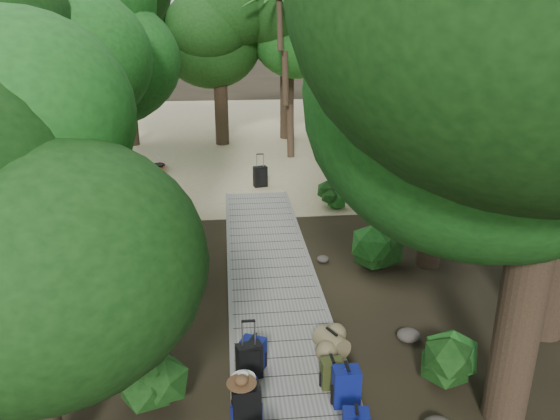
{
  "coord_description": "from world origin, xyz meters",
  "views": [
    {
      "loc": [
        -0.94,
        -9.92,
        5.8
      ],
      "look_at": [
        0.37,
        2.97,
        1.0
      ],
      "focal_mm": 35.0,
      "sensor_mm": 36.0,
      "label": 1
    }
  ],
  "objects_px": {
    "backpack_left_b": "(246,404)",
    "sun_lounger": "(348,164)",
    "backpack_right_c": "(346,385)",
    "backpack_left_d": "(253,352)",
    "lone_suitcase_on_sand": "(260,177)",
    "backpack_left_c": "(246,398)",
    "suitcase_on_boardwalk": "(249,361)",
    "backpack_right_d": "(332,372)",
    "duffel_right_khaki": "(331,342)",
    "kayak": "(158,167)"
  },
  "relations": [
    {
      "from": "backpack_left_b",
      "to": "sun_lounger",
      "type": "relative_size",
      "value": 0.44
    },
    {
      "from": "backpack_right_d",
      "to": "suitcase_on_boardwalk",
      "type": "distance_m",
      "value": 1.34
    },
    {
      "from": "backpack_left_b",
      "to": "lone_suitcase_on_sand",
      "type": "xyz_separation_m",
      "value": [
        0.98,
        11.57,
        -0.11
      ]
    },
    {
      "from": "backpack_left_b",
      "to": "suitcase_on_boardwalk",
      "type": "distance_m",
      "value": 1.08
    },
    {
      "from": "backpack_right_d",
      "to": "suitcase_on_boardwalk",
      "type": "height_order",
      "value": "suitcase_on_boardwalk"
    },
    {
      "from": "backpack_left_c",
      "to": "backpack_right_d",
      "type": "distance_m",
      "value": 1.51
    },
    {
      "from": "backpack_right_d",
      "to": "lone_suitcase_on_sand",
      "type": "bearing_deg",
      "value": 89.43
    },
    {
      "from": "backpack_right_c",
      "to": "kayak",
      "type": "xyz_separation_m",
      "value": [
        -4.24,
        13.53,
        -0.26
      ]
    },
    {
      "from": "backpack_left_d",
      "to": "kayak",
      "type": "xyz_separation_m",
      "value": [
        -2.89,
        12.49,
        -0.22
      ]
    },
    {
      "from": "duffel_right_khaki",
      "to": "backpack_left_b",
      "type": "bearing_deg",
      "value": -160.08
    },
    {
      "from": "backpack_left_c",
      "to": "kayak",
      "type": "xyz_separation_m",
      "value": [
        -2.71,
        13.69,
        -0.26
      ]
    },
    {
      "from": "backpack_left_c",
      "to": "lone_suitcase_on_sand",
      "type": "relative_size",
      "value": 0.97
    },
    {
      "from": "backpack_left_d",
      "to": "lone_suitcase_on_sand",
      "type": "bearing_deg",
      "value": 110.43
    },
    {
      "from": "backpack_right_c",
      "to": "duffel_right_khaki",
      "type": "height_order",
      "value": "backpack_right_c"
    },
    {
      "from": "backpack_left_b",
      "to": "backpack_left_c",
      "type": "relative_size",
      "value": 1.07
    },
    {
      "from": "backpack_right_d",
      "to": "kayak",
      "type": "xyz_separation_m",
      "value": [
        -4.11,
        13.1,
        -0.18
      ]
    },
    {
      "from": "backpack_left_d",
      "to": "suitcase_on_boardwalk",
      "type": "distance_m",
      "value": 0.28
    },
    {
      "from": "backpack_right_c",
      "to": "lone_suitcase_on_sand",
      "type": "height_order",
      "value": "backpack_right_c"
    },
    {
      "from": "backpack_left_b",
      "to": "backpack_right_d",
      "type": "distance_m",
      "value": 1.57
    },
    {
      "from": "backpack_left_b",
      "to": "sun_lounger",
      "type": "distance_m",
      "value": 13.8
    },
    {
      "from": "backpack_left_c",
      "to": "sun_lounger",
      "type": "distance_m",
      "value": 13.66
    },
    {
      "from": "backpack_left_d",
      "to": "lone_suitcase_on_sand",
      "type": "distance_m",
      "value": 10.26
    },
    {
      "from": "suitcase_on_boardwalk",
      "to": "kayak",
      "type": "xyz_separation_m",
      "value": [
        -2.81,
        12.76,
        -0.23
      ]
    },
    {
      "from": "suitcase_on_boardwalk",
      "to": "lone_suitcase_on_sand",
      "type": "bearing_deg",
      "value": 68.11
    },
    {
      "from": "backpack_left_d",
      "to": "backpack_right_c",
      "type": "distance_m",
      "value": 1.71
    },
    {
      "from": "backpack_left_d",
      "to": "duffel_right_khaki",
      "type": "bearing_deg",
      "value": 36.55
    },
    {
      "from": "backpack_left_c",
      "to": "backpack_right_c",
      "type": "xyz_separation_m",
      "value": [
        1.53,
        0.16,
        0.0
      ]
    },
    {
      "from": "backpack_left_c",
      "to": "backpack_left_b",
      "type": "bearing_deg",
      "value": -89.04
    },
    {
      "from": "backpack_left_b",
      "to": "duffel_right_khaki",
      "type": "distance_m",
      "value": 2.26
    },
    {
      "from": "backpack_left_c",
      "to": "suitcase_on_boardwalk",
      "type": "height_order",
      "value": "backpack_left_c"
    },
    {
      "from": "backpack_right_d",
      "to": "sun_lounger",
      "type": "distance_m",
      "value": 12.7
    },
    {
      "from": "backpack_left_b",
      "to": "backpack_right_c",
      "type": "xyz_separation_m",
      "value": [
        1.52,
        0.3,
        -0.02
      ]
    },
    {
      "from": "backpack_left_b",
      "to": "kayak",
      "type": "xyz_separation_m",
      "value": [
        -2.72,
        13.84,
        -0.29
      ]
    },
    {
      "from": "backpack_left_b",
      "to": "lone_suitcase_on_sand",
      "type": "bearing_deg",
      "value": 80.23
    },
    {
      "from": "backpack_left_d",
      "to": "backpack_right_d",
      "type": "distance_m",
      "value": 1.36
    },
    {
      "from": "backpack_left_c",
      "to": "duffel_right_khaki",
      "type": "distance_m",
      "value": 2.16
    },
    {
      "from": "backpack_left_d",
      "to": "sun_lounger",
      "type": "distance_m",
      "value": 12.47
    },
    {
      "from": "backpack_left_b",
      "to": "backpack_left_c",
      "type": "distance_m",
      "value": 0.15
    },
    {
      "from": "backpack_left_d",
      "to": "duffel_right_khaki",
      "type": "distance_m",
      "value": 1.42
    },
    {
      "from": "backpack_left_b",
      "to": "sun_lounger",
      "type": "height_order",
      "value": "backpack_left_b"
    },
    {
      "from": "backpack_right_c",
      "to": "lone_suitcase_on_sand",
      "type": "distance_m",
      "value": 11.28
    },
    {
      "from": "backpack_right_d",
      "to": "duffel_right_khaki",
      "type": "distance_m",
      "value": 0.91
    },
    {
      "from": "suitcase_on_boardwalk",
      "to": "lone_suitcase_on_sand",
      "type": "distance_m",
      "value": 10.53
    },
    {
      "from": "backpack_left_d",
      "to": "backpack_right_d",
      "type": "bearing_deg",
      "value": -1.75
    },
    {
      "from": "backpack_left_b",
      "to": "kayak",
      "type": "relative_size",
      "value": 0.21
    },
    {
      "from": "suitcase_on_boardwalk",
      "to": "kayak",
      "type": "height_order",
      "value": "suitcase_on_boardwalk"
    },
    {
      "from": "backpack_right_d",
      "to": "suitcase_on_boardwalk",
      "type": "xyz_separation_m",
      "value": [
        -1.29,
        0.34,
        0.05
      ]
    },
    {
      "from": "backpack_left_c",
      "to": "backpack_right_c",
      "type": "bearing_deg",
      "value": 4.39
    },
    {
      "from": "duffel_right_khaki",
      "to": "lone_suitcase_on_sand",
      "type": "height_order",
      "value": "lone_suitcase_on_sand"
    },
    {
      "from": "backpack_left_c",
      "to": "lone_suitcase_on_sand",
      "type": "height_order",
      "value": "backpack_left_c"
    }
  ]
}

